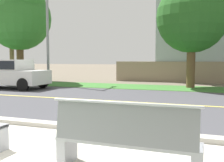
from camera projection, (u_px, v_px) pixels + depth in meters
ground_plane at (142, 97)px, 11.30m from camera, size 140.00×140.00×0.00m
sidewalk_pavement at (24, 161)px, 4.17m from camera, size 44.00×3.60×0.01m
curb_edge at (81, 128)px, 6.00m from camera, size 44.00×0.30×0.11m
street_asphalt at (132, 102)px, 9.90m from camera, size 52.00×8.00×0.01m
road_centre_line at (132, 102)px, 9.89m from camera, size 48.00×0.14×0.01m
far_verge_grass at (159, 87)px, 15.04m from camera, size 48.00×2.80×0.02m
bench_right at (125, 140)px, 3.69m from camera, size 2.00×0.48×1.01m
car_white_far at (8, 72)px, 14.63m from camera, size 4.30×1.86×1.54m
streetlamp at (49, 14)px, 16.80m from camera, size 0.24×2.10×7.58m
shade_tree_far_left at (20, 14)px, 18.73m from camera, size 4.37×4.37×7.21m
shade_tree_left at (194, 12)px, 14.54m from camera, size 3.79×3.79×6.26m
garden_wall at (212, 72)px, 17.81m from camera, size 13.00×0.36×1.40m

